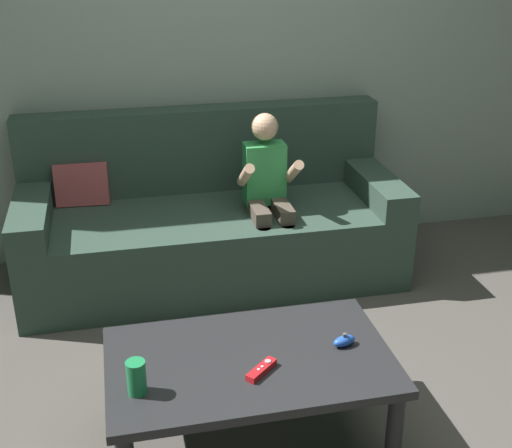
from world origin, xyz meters
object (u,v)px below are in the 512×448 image
object	(u,v)px
coffee_table	(250,369)
soda_can	(136,377)
couch	(209,224)
nunchuk_blue	(344,341)
game_remote_red_near_edge	(262,370)
person_seated_on_couch	(268,191)

from	to	relation	value
coffee_table	soda_can	xyz separation A→B (m)	(-0.41, -0.11, 0.11)
couch	coffee_table	bearing A→B (deg)	-92.79
nunchuk_blue	game_remote_red_near_edge	bearing A→B (deg)	-164.07
couch	game_remote_red_near_edge	world-z (taller)	couch
person_seated_on_couch	nunchuk_blue	size ratio (longest dim) A/B	9.40
coffee_table	nunchuk_blue	size ratio (longest dim) A/B	10.43
game_remote_red_near_edge	nunchuk_blue	world-z (taller)	nunchuk_blue
couch	game_remote_red_near_edge	size ratio (longest dim) A/B	15.74
person_seated_on_couch	coffee_table	world-z (taller)	person_seated_on_couch
nunchuk_blue	coffee_table	bearing A→B (deg)	179.59
game_remote_red_near_edge	nunchuk_blue	size ratio (longest dim) A/B	1.30
couch	coffee_table	size ratio (longest dim) A/B	1.96
person_seated_on_couch	game_remote_red_near_edge	bearing A→B (deg)	-104.27
game_remote_red_near_edge	couch	bearing A→B (deg)	88.21
game_remote_red_near_edge	nunchuk_blue	xyz separation A→B (m)	(0.33, 0.10, 0.01)
couch	person_seated_on_couch	size ratio (longest dim) A/B	2.17
game_remote_red_near_edge	soda_can	size ratio (longest dim) A/B	1.05
person_seated_on_couch	coffee_table	size ratio (longest dim) A/B	0.90
person_seated_on_couch	nunchuk_blue	xyz separation A→B (m)	(0.00, -1.21, -0.13)
nunchuk_blue	soda_can	world-z (taller)	soda_can
person_seated_on_couch	soda_can	distance (m)	1.53
game_remote_red_near_edge	nunchuk_blue	bearing A→B (deg)	15.93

